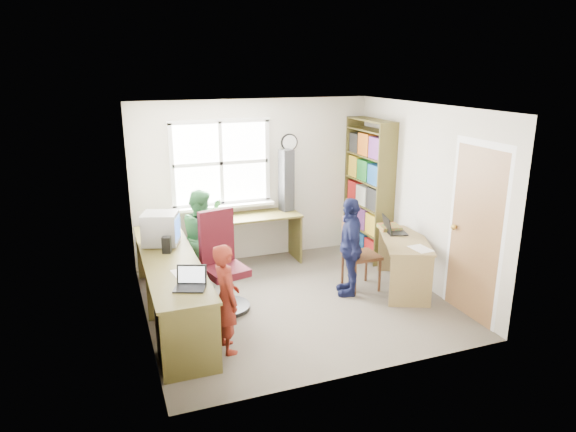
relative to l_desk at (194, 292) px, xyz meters
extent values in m
cube|color=#4E473D|center=(1.31, 0.28, -0.47)|extent=(3.60, 3.40, 0.02)
cube|color=white|center=(1.31, 0.28, 1.95)|extent=(3.60, 3.40, 0.02)
cube|color=beige|center=(1.31, 1.99, 0.74)|extent=(3.60, 0.02, 2.40)
cube|color=beige|center=(1.31, -1.43, 0.74)|extent=(3.60, 0.02, 2.40)
cube|color=beige|center=(-0.50, 0.28, 0.74)|extent=(0.02, 3.40, 2.40)
cube|color=beige|center=(3.12, 0.28, 0.74)|extent=(0.02, 3.40, 2.40)
cube|color=white|center=(0.81, 1.97, 1.04)|extent=(1.40, 0.01, 1.20)
cube|color=white|center=(0.81, 1.96, 1.04)|extent=(1.48, 0.04, 1.28)
cube|color=olive|center=(3.09, -0.77, 0.54)|extent=(0.02, 0.82, 2.00)
sphere|color=gold|center=(3.06, -0.44, 0.54)|extent=(0.07, 0.07, 0.07)
cylinder|color=black|center=(1.86, 1.96, 1.29)|extent=(0.26, 0.03, 0.26)
cylinder|color=white|center=(1.86, 1.95, 1.29)|extent=(0.22, 0.01, 0.22)
cube|color=brown|center=(-0.19, 0.38, 0.28)|extent=(0.60, 2.70, 0.03)
cube|color=brown|center=(1.06, 1.70, 0.28)|extent=(1.65, 0.56, 0.03)
cube|color=brown|center=(-0.19, 0.38, -0.10)|extent=(0.56, 0.03, 0.72)
cube|color=brown|center=(-0.19, -0.94, -0.10)|extent=(0.56, 0.03, 0.72)
cube|color=brown|center=(-0.19, 1.70, -0.10)|extent=(0.56, 0.03, 0.72)
cube|color=brown|center=(1.86, 1.70, -0.10)|extent=(0.03, 0.52, 0.72)
cube|color=brown|center=(-0.19, -0.57, -0.10)|extent=(0.54, 0.45, 0.72)
cube|color=olive|center=(2.80, 0.17, 0.22)|extent=(0.98, 1.31, 0.03)
cube|color=olive|center=(2.57, -0.36, -0.13)|extent=(0.48, 0.23, 0.66)
cube|color=olive|center=(3.03, 0.70, -0.13)|extent=(0.48, 0.23, 0.66)
cube|color=brown|center=(2.96, 0.96, 0.59)|extent=(0.30, 0.02, 2.10)
cube|color=brown|center=(2.96, 1.96, 0.59)|extent=(0.30, 0.02, 2.10)
cube|color=brown|center=(2.96, 1.46, 1.63)|extent=(0.30, 1.00, 0.02)
cube|color=brown|center=(2.96, 1.46, -0.40)|extent=(0.30, 1.00, 0.02)
cube|color=brown|center=(2.96, 1.46, -0.04)|extent=(0.30, 1.00, 0.02)
cube|color=brown|center=(2.96, 1.46, 0.34)|extent=(0.30, 1.00, 0.02)
cube|color=brown|center=(2.96, 1.46, 0.72)|extent=(0.30, 1.00, 0.02)
cube|color=brown|center=(2.96, 1.46, 1.10)|extent=(0.30, 1.00, 0.02)
cube|color=brown|center=(2.96, 1.46, 1.48)|extent=(0.30, 1.00, 0.02)
cube|color=#AB1818|center=(2.96, 1.16, -0.25)|extent=(0.25, 0.28, 0.27)
cube|color=#184D93|center=(2.96, 1.48, -0.24)|extent=(0.25, 0.30, 0.29)
cube|color=#1D7A2E|center=(2.96, 1.78, -0.23)|extent=(0.25, 0.26, 0.30)
cube|color=gold|center=(2.96, 1.16, 0.13)|extent=(0.25, 0.28, 0.30)
cube|color=#6C317A|center=(2.96, 1.48, 0.14)|extent=(0.25, 0.30, 0.32)
cube|color=orange|center=(2.96, 1.78, 0.12)|extent=(0.25, 0.26, 0.29)
cube|color=#242424|center=(2.96, 1.16, 0.52)|extent=(0.25, 0.28, 0.32)
cube|color=beige|center=(2.96, 1.48, 0.50)|extent=(0.25, 0.30, 0.29)
cube|color=#AB1818|center=(2.96, 1.78, 0.51)|extent=(0.25, 0.26, 0.30)
cube|color=#184D93|center=(2.96, 1.16, 0.88)|extent=(0.25, 0.28, 0.29)
cube|color=#1D7A2E|center=(2.96, 1.48, 0.89)|extent=(0.25, 0.30, 0.30)
cube|color=gold|center=(2.96, 1.78, 0.90)|extent=(0.25, 0.26, 0.32)
cube|color=#6C317A|center=(2.96, 1.16, 1.27)|extent=(0.25, 0.28, 0.30)
cube|color=orange|center=(2.96, 1.48, 1.28)|extent=(0.25, 0.30, 0.32)
cube|color=#242424|center=(2.96, 1.78, 1.26)|extent=(0.25, 0.26, 0.29)
cylinder|color=black|center=(0.45, 0.37, -0.43)|extent=(0.67, 0.67, 0.05)
cylinder|color=black|center=(0.45, 0.37, -0.20)|extent=(0.07, 0.07, 0.42)
cube|color=#400C14|center=(0.45, 0.37, 0.04)|extent=(0.55, 0.55, 0.09)
cube|color=#400C14|center=(0.40, 0.58, 0.42)|extent=(0.45, 0.18, 0.66)
cylinder|color=#4E2D1A|center=(2.09, 0.18, -0.23)|extent=(0.04, 0.04, 0.45)
cylinder|color=#4E2D1A|center=(2.45, 0.18, -0.23)|extent=(0.04, 0.04, 0.45)
cylinder|color=#4E2D1A|center=(2.09, 0.54, -0.23)|extent=(0.04, 0.04, 0.45)
cylinder|color=#4E2D1A|center=(2.45, 0.54, -0.23)|extent=(0.04, 0.04, 0.45)
cube|color=#4E2D1A|center=(2.27, 0.36, 0.00)|extent=(0.42, 0.42, 0.04)
cube|color=#4E2D1A|center=(2.08, 0.36, 0.26)|extent=(0.03, 0.40, 0.50)
cube|color=#9A9B9F|center=(-0.22, 0.86, 0.30)|extent=(0.36, 0.32, 0.02)
cube|color=#9A9B9F|center=(-0.22, 0.86, 0.50)|extent=(0.50, 0.47, 0.39)
cube|color=#3F72F2|center=(-0.02, 0.80, 0.50)|extent=(0.11, 0.31, 0.28)
cube|color=black|center=(-0.12, -0.55, 0.30)|extent=(0.36, 0.31, 0.02)
cube|color=black|center=(-0.08, -0.45, 0.40)|extent=(0.30, 0.16, 0.20)
cube|color=white|center=(-0.08, -0.46, 0.40)|extent=(0.26, 0.13, 0.16)
cube|color=black|center=(2.83, 0.44, 0.24)|extent=(0.32, 0.39, 0.02)
cube|color=black|center=(2.70, 0.47, 0.35)|extent=(0.14, 0.34, 0.22)
cube|color=#3F72F2|center=(2.71, 0.47, 0.35)|extent=(0.11, 0.30, 0.18)
cube|color=black|center=(-0.19, 0.55, 0.39)|extent=(0.12, 0.12, 0.20)
cube|color=black|center=(-0.17, 1.18, 0.38)|extent=(0.09, 0.09, 0.18)
cube|color=black|center=(1.75, 1.79, 0.76)|extent=(0.22, 0.21, 0.92)
cube|color=red|center=(2.82, 0.60, 0.26)|extent=(0.32, 0.32, 0.06)
cube|color=silver|center=(-0.10, -0.16, 0.30)|extent=(0.28, 0.36, 0.00)
cube|color=silver|center=(2.77, -0.23, 0.23)|extent=(0.22, 0.30, 0.00)
imported|color=#317C3E|center=(0.64, 1.69, 0.44)|extent=(0.17, 0.14, 0.30)
imported|color=maroon|center=(0.24, -0.54, 0.12)|extent=(0.30, 0.44, 1.16)
imported|color=#30783F|center=(0.35, 1.24, 0.20)|extent=(0.51, 0.65, 1.31)
imported|color=#14193F|center=(2.05, 0.27, 0.18)|extent=(0.54, 0.81, 1.28)
camera|label=1|loc=(-0.82, -5.22, 2.40)|focal=32.00mm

